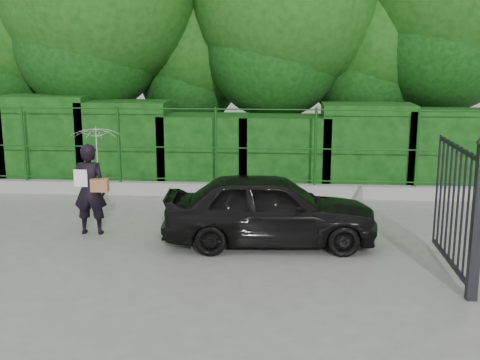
{
  "coord_description": "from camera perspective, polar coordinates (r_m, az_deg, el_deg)",
  "views": [
    {
      "loc": [
        1.96,
        -9.23,
        3.43
      ],
      "look_at": [
        1.19,
        1.3,
        1.1
      ],
      "focal_mm": 45.0,
      "sensor_mm": 36.0,
      "label": 1
    }
  ],
  "objects": [
    {
      "name": "woman",
      "position": [
        11.42,
        -13.69,
        1.4
      ],
      "size": [
        0.92,
        0.92,
        2.02
      ],
      "color": "black",
      "rests_on": "ground"
    },
    {
      "name": "gate",
      "position": [
        9.18,
        20.75,
        -2.52
      ],
      "size": [
        0.22,
        2.33,
        2.36
      ],
      "color": "black",
      "rests_on": "ground"
    },
    {
      "name": "kerb",
      "position": [
        14.25,
        -3.85,
        -0.88
      ],
      "size": [
        14.0,
        0.25,
        0.3
      ],
      "primitive_type": "cube",
      "color": "#9E9E99",
      "rests_on": "ground"
    },
    {
      "name": "trees",
      "position": [
        17.03,
        1.45,
        16.45
      ],
      "size": [
        17.1,
        6.15,
        8.08
      ],
      "color": "black",
      "rests_on": "ground"
    },
    {
      "name": "car",
      "position": [
        10.66,
        2.86,
        -2.74
      ],
      "size": [
        3.84,
        1.73,
        1.28
      ],
      "primitive_type": "imported",
      "rotation": [
        0.0,
        0.0,
        1.63
      ],
      "color": "black",
      "rests_on": "ground"
    },
    {
      "name": "ground",
      "position": [
        10.04,
        -7.42,
        -7.64
      ],
      "size": [
        80.0,
        80.0,
        0.0
      ],
      "primitive_type": "plane",
      "color": "gray"
    },
    {
      "name": "hedge",
      "position": [
        15.08,
        -4.03,
        3.24
      ],
      "size": [
        14.2,
        1.2,
        2.26
      ],
      "color": "black",
      "rests_on": "ground"
    },
    {
      "name": "fence",
      "position": [
        14.02,
        -3.02,
        3.28
      ],
      "size": [
        14.13,
        0.06,
        1.8
      ],
      "color": "#124413",
      "rests_on": "kerb"
    }
  ]
}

